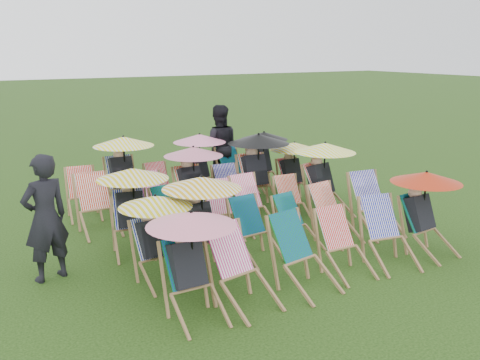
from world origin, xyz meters
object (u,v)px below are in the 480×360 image
deckchair_29 (265,159)px  person_rear (219,147)px  deckchair_0 (193,264)px  person_left (45,218)px  deckchair_5 (427,212)px

deckchair_29 → person_rear: (-0.84, 0.60, 0.27)m
deckchair_0 → person_left: (-1.25, 1.96, 0.21)m
deckchair_5 → person_left: person_left is taller
deckchair_0 → deckchair_5: deckchair_5 is taller
deckchair_5 → person_left: bearing=153.0°
person_left → deckchair_29: bearing=-169.6°
deckchair_0 → person_rear: size_ratio=0.67×
deckchair_0 → deckchair_29: (3.95, 4.63, 0.00)m
deckchair_0 → person_rear: bearing=58.6°
deckchair_29 → person_rear: person_rear is taller
deckchair_29 → person_left: person_left is taller
deckchair_5 → deckchair_29: size_ratio=1.00×
deckchair_5 → deckchair_29: bearing=83.3°
deckchair_0 → person_rear: 6.09m
person_rear → person_left: bearing=61.7°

